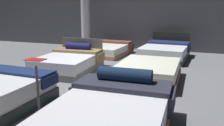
{
  "coord_description": "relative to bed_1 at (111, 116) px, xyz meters",
  "views": [
    {
      "loc": [
        2.26,
        -5.47,
        1.74
      ],
      "look_at": [
        0.26,
        -0.03,
        0.4
      ],
      "focal_mm": 38.18,
      "sensor_mm": 36.0,
      "label": 1
    }
  ],
  "objects": [
    {
      "name": "showroom_back_wall",
      "position": [
        -1.18,
        7.22,
        1.48
      ],
      "size": [
        18.0,
        0.06,
        3.5
      ],
      "primitive_type": "cube",
      "color": "#47474C",
      "rests_on": "ground_plane"
    },
    {
      "name": "bed_5",
      "position": [
        -0.01,
        5.53,
        -0.02
      ],
      "size": [
        1.65,
        2.23,
        0.84
      ],
      "rotation": [
        0.0,
        0.0,
        -0.06
      ],
      "color": "black",
      "rests_on": "ground_plane"
    },
    {
      "name": "bed_3",
      "position": [
        -0.03,
        2.69,
        -0.05
      ],
      "size": [
        1.46,
        1.92,
        0.45
      ],
      "rotation": [
        0.0,
        0.0,
        0.01
      ],
      "color": "#986F51",
      "rests_on": "ground_plane"
    },
    {
      "name": "bed_1",
      "position": [
        0.0,
        0.0,
        0.0
      ],
      "size": [
        1.67,
        2.17,
        0.79
      ],
      "rotation": [
        0.0,
        0.0,
        0.03
      ],
      "color": "olive",
      "rests_on": "ground_plane"
    },
    {
      "name": "price_sign",
      "position": [
        -1.18,
        -0.04,
        0.11
      ],
      "size": [
        0.28,
        0.24,
        1.0
      ],
      "color": "#3F3F44",
      "rests_on": "ground_plane"
    },
    {
      "name": "ground_plane",
      "position": [
        -1.18,
        2.58,
        -0.28
      ],
      "size": [
        18.0,
        18.0,
        0.02
      ],
      "primitive_type": "cube",
      "color": "slate"
    },
    {
      "name": "bed_4",
      "position": [
        -2.27,
        5.57,
        -0.08
      ],
      "size": [
        1.73,
        2.1,
        0.45
      ],
      "rotation": [
        0.0,
        0.0,
        -0.06
      ],
      "color": "#966F53",
      "rests_on": "ground_plane"
    },
    {
      "name": "support_pillar",
      "position": [
        -3.59,
        6.49,
        1.48
      ],
      "size": [
        0.37,
        0.37,
        3.5
      ],
      "primitive_type": "cylinder",
      "color": "silver",
      "rests_on": "ground_plane"
    },
    {
      "name": "bed_2",
      "position": [
        -2.33,
        2.87,
        -0.02
      ],
      "size": [
        1.57,
        2.03,
        0.83
      ],
      "rotation": [
        0.0,
        0.0,
        0.05
      ],
      "color": "#555953",
      "rests_on": "ground_plane"
    }
  ]
}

